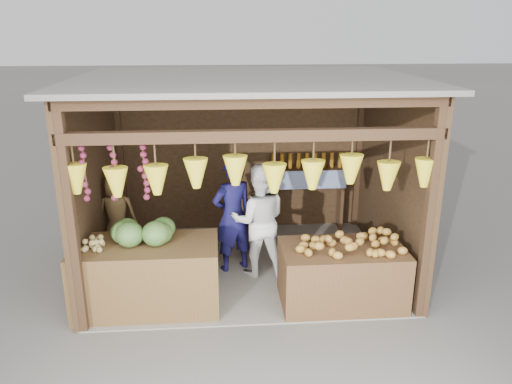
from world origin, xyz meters
TOP-DOWN VIEW (x-y plane):
  - ground at (0.00, 0.00)m, footprint 80.00×80.00m
  - stall_structure at (-0.03, -0.04)m, footprint 4.30×3.30m
  - back_shelf at (1.05, 1.28)m, footprint 1.25×0.32m
  - counter_left at (-1.26, -0.99)m, footprint 1.70×0.85m
  - counter_right at (1.08, -1.07)m, footprint 1.48×0.85m
  - stool at (-1.79, 0.09)m, footprint 0.31×0.31m
  - man_standing at (-0.20, -0.08)m, footprint 0.69×0.59m
  - woman_standing at (0.14, -0.22)m, footprint 0.78×0.62m
  - vendor_seated at (-1.79, 0.09)m, footprint 0.52×0.34m
  - melon_pile at (-1.28, -0.95)m, footprint 1.00×0.50m
  - tanfruit_pile at (-1.86, -1.04)m, footprint 0.34×0.40m
  - mango_pile at (1.13, -1.11)m, footprint 1.40×0.64m

SIDE VIEW (x-z plane):
  - ground at x=0.00m, z-range 0.00..0.00m
  - stool at x=-1.79m, z-range 0.00..0.29m
  - counter_right at x=1.08m, z-range 0.00..0.74m
  - counter_left at x=-1.26m, z-range 0.00..0.84m
  - woman_standing at x=0.14m, z-range 0.00..1.57m
  - man_standing at x=-0.20m, z-range 0.00..1.61m
  - vendor_seated at x=-1.79m, z-range 0.29..1.36m
  - mango_pile at x=1.13m, z-range 0.74..0.96m
  - back_shelf at x=1.05m, z-range 0.21..1.54m
  - tanfruit_pile at x=-1.86m, z-range 0.84..0.97m
  - melon_pile at x=-1.28m, z-range 0.84..1.16m
  - stall_structure at x=-0.03m, z-range 0.34..3.00m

